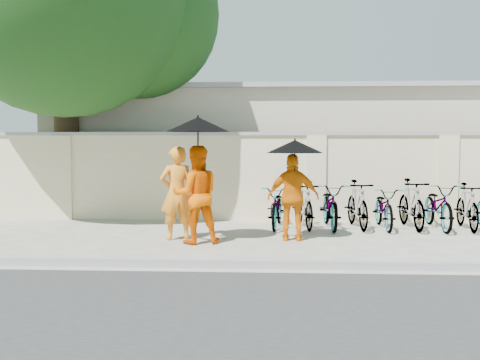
{
  "coord_description": "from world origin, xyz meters",
  "views": [
    {
      "loc": [
        0.87,
        -9.4,
        1.83
      ],
      "look_at": [
        0.33,
        1.01,
        1.1
      ],
      "focal_mm": 40.0,
      "sensor_mm": 36.0,
      "label": 1
    }
  ],
  "objects": [
    {
      "name": "bike_5",
      "position": [
        3.93,
        2.06,
        0.53
      ],
      "size": [
        0.56,
        1.78,
        1.06
      ],
      "primitive_type": "imported",
      "rotation": [
        0.0,
        0.0,
        0.03
      ],
      "color": "#969698",
      "rests_on": "ground"
    },
    {
      "name": "bike_1",
      "position": [
        1.66,
        2.01,
        0.5
      ],
      "size": [
        0.69,
        1.71,
        1.0
      ],
      "primitive_type": "imported",
      "rotation": [
        0.0,
        0.0,
        0.13
      ],
      "color": "#969698",
      "rests_on": "ground"
    },
    {
      "name": "bike_7",
      "position": [
        5.06,
        1.96,
        0.49
      ],
      "size": [
        0.6,
        1.67,
        0.98
      ],
      "primitive_type": "imported",
      "rotation": [
        0.0,
        0.0,
        -0.09
      ],
      "color": "#969698",
      "rests_on": "ground"
    },
    {
      "name": "monk_center",
      "position": [
        -0.42,
        0.18,
        0.89
      ],
      "size": [
        1.01,
        0.88,
        1.78
      ],
      "primitive_type": "imported",
      "rotation": [
        0.0,
        0.0,
        3.41
      ],
      "color": "#F45E00",
      "rests_on": "ground"
    },
    {
      "name": "monk_left",
      "position": [
        -0.83,
        0.52,
        0.88
      ],
      "size": [
        0.75,
        0.63,
        1.76
      ],
      "primitive_type": "imported",
      "rotation": [
        0.0,
        0.0,
        3.51
      ],
      "color": "orange",
      "rests_on": "ground"
    },
    {
      "name": "compound_wall",
      "position": [
        1.0,
        3.2,
        1.0
      ],
      "size": [
        20.0,
        0.3,
        2.0
      ],
      "primitive_type": "cube",
      "color": "beige",
      "rests_on": "ground"
    },
    {
      "name": "bike_4",
      "position": [
        3.36,
        2.03,
        0.44
      ],
      "size": [
        0.61,
        1.7,
        0.89
      ],
      "primitive_type": "imported",
      "rotation": [
        0.0,
        0.0,
        -0.01
      ],
      "color": "#969698",
      "rests_on": "ground"
    },
    {
      "name": "bike_6",
      "position": [
        4.49,
        2.04,
        0.49
      ],
      "size": [
        0.69,
        1.88,
        0.98
      ],
      "primitive_type": "imported",
      "rotation": [
        0.0,
        0.0,
        -0.02
      ],
      "color": "#969698",
      "rests_on": "ground"
    },
    {
      "name": "monk_right",
      "position": [
        1.35,
        0.54,
        0.81
      ],
      "size": [
        0.96,
        0.42,
        1.63
      ],
      "primitive_type": "imported",
      "rotation": [
        0.0,
        0.0,
        3.11
      ],
      "color": "orange",
      "rests_on": "ground"
    },
    {
      "name": "bike_0",
      "position": [
        1.09,
        2.07,
        0.45
      ],
      "size": [
        0.78,
        1.77,
        0.9
      ],
      "primitive_type": "imported",
      "rotation": [
        0.0,
        0.0,
        -0.11
      ],
      "color": "#969698",
      "rests_on": "ground"
    },
    {
      "name": "bike_2",
      "position": [
        2.22,
        2.03,
        0.49
      ],
      "size": [
        0.69,
        1.87,
        0.97
      ],
      "primitive_type": "imported",
      "rotation": [
        0.0,
        0.0,
        0.02
      ],
      "color": "#969698",
      "rests_on": "ground"
    },
    {
      "name": "bike_3",
      "position": [
        2.79,
        2.05,
        0.51
      ],
      "size": [
        0.61,
        1.74,
        1.03
      ],
      "primitive_type": "imported",
      "rotation": [
        0.0,
        0.0,
        0.08
      ],
      "color": "#969698",
      "rests_on": "ground"
    },
    {
      "name": "shade_tree",
      "position": [
        -3.66,
        2.97,
        5.1
      ],
      "size": [
        6.7,
        6.2,
        8.2
      ],
      "color": "#523922",
      "rests_on": "ground"
    },
    {
      "name": "parasol_center",
      "position": [
        -0.37,
        0.1,
        2.15
      ],
      "size": [
        1.14,
        1.14,
        1.28
      ],
      "color": "black",
      "rests_on": "ground"
    },
    {
      "name": "parasol_right",
      "position": [
        1.37,
        0.46,
        1.76
      ],
      "size": [
        1.04,
        1.04,
        0.96
      ],
      "color": "black",
      "rests_on": "ground"
    },
    {
      "name": "kerb",
      "position": [
        0.0,
        -1.7,
        0.06
      ],
      "size": [
        40.0,
        0.16,
        0.12
      ],
      "primitive_type": "cube",
      "color": "gray",
      "rests_on": "ground"
    },
    {
      "name": "building_behind",
      "position": [
        2.0,
        7.0,
        1.6
      ],
      "size": [
        14.0,
        6.0,
        3.2
      ],
      "primitive_type": "cube",
      "color": "#B6B1A2",
      "rests_on": "ground"
    },
    {
      "name": "ground",
      "position": [
        0.0,
        0.0,
        0.0
      ],
      "size": [
        80.0,
        80.0,
        0.0
      ],
      "primitive_type": "plane",
      "color": "#BBB29A"
    }
  ]
}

